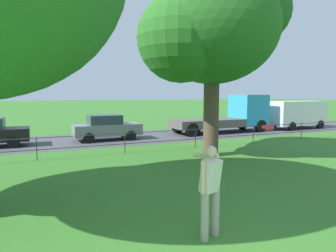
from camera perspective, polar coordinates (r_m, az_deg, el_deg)
The scene contains 8 objects.
street_strip at distance 18.46m, azimuth -18.19°, elevation -2.76°, with size 80.00×6.14×0.01m, color #4C4C51.
park_fence at distance 13.55m, azimuth -16.22°, elevation -2.98°, with size 34.26×0.04×1.00m.
tree_small_lawn at distance 13.59m, azimuth 8.41°, elevation 17.85°, with size 6.74×6.17×8.12m.
person_thrower at distance 5.75m, azimuth 8.19°, elevation -11.94°, with size 0.49×0.87×1.80m.
frisbee at distance 6.92m, azimuth 18.90°, elevation -0.24°, with size 0.38×0.38×0.08m.
car_grey_far_right at distance 18.14m, azimuth -11.90°, elevation -0.27°, with size 4.03×1.87×1.54m.
flatbed_truck_far_left at distance 22.28m, azimuth 12.42°, elevation 2.02°, with size 7.32×2.49×2.75m.
panel_van_center at distance 26.03m, azimuth 23.78°, elevation 2.33°, with size 5.06×2.23×2.24m.
Camera 1 is at (-1.73, -1.76, 2.75)m, focal length 31.24 mm.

